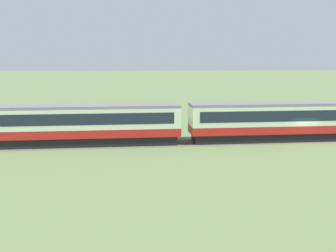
% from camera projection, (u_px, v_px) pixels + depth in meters
% --- Properties ---
extents(ground_plane, '(600.00, 600.00, 0.00)m').
position_uv_depth(ground_plane, '(302.00, 142.00, 36.01)').
color(ground_plane, '#607547').
extents(passenger_train, '(91.21, 3.00, 3.91)m').
position_uv_depth(passenger_train, '(94.00, 123.00, 34.42)').
color(passenger_train, '#AD1E19').
rests_on(passenger_train, ground_plane).
extents(railway_track, '(131.12, 3.60, 0.04)m').
position_uv_depth(railway_track, '(117.00, 144.00, 35.04)').
color(railway_track, '#665B51').
rests_on(railway_track, ground_plane).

